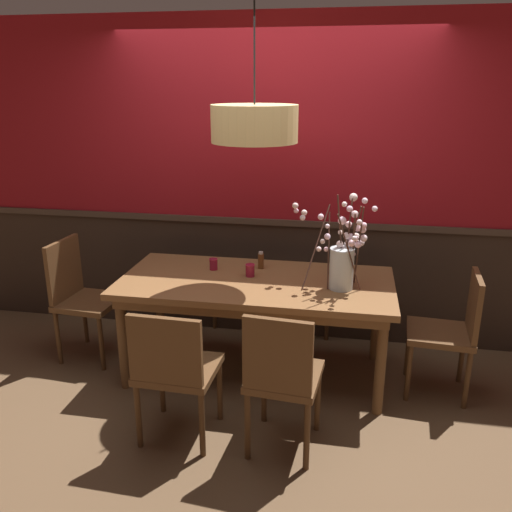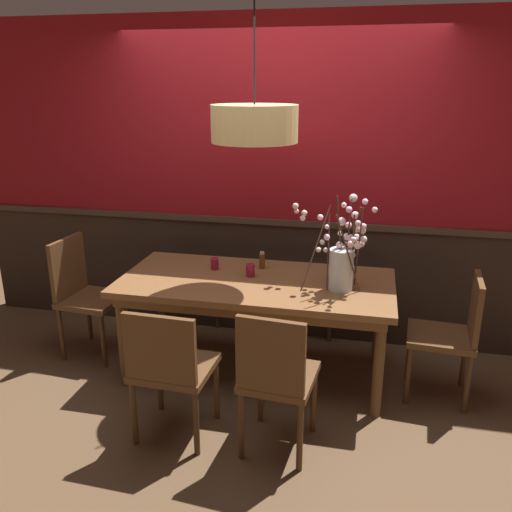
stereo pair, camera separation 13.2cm
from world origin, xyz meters
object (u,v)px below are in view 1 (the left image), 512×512
Objects in this scene: chair_head_west_end at (80,293)px; condiment_bottle at (261,260)px; chair_head_east_end at (452,328)px; pendant_lamp at (255,124)px; chair_near_side_right at (282,375)px; chair_near_side_left at (174,367)px; candle_holder_nearer_center at (213,264)px; dining_table at (256,290)px; chair_far_side_left at (242,267)px; chair_far_side_right at (310,270)px; candle_holder_nearer_edge at (250,270)px; vase_with_blossoms at (343,260)px.

condiment_bottle is at bearing 9.00° from chair_head_west_end.
pendant_lamp is (-1.38, 0.02, 1.35)m from chair_head_east_end.
condiment_bottle is at bearing 105.84° from chair_near_side_right.
chair_near_side_left is 1.08m from candle_holder_nearer_center.
dining_table is 0.29m from condiment_bottle.
chair_far_side_left is at bearing 113.77° from condiment_bottle.
candle_holder_nearer_edge is at bearing -114.95° from chair_far_side_right.
chair_near_side_right is 1.04m from candle_holder_nearer_edge.
chair_near_side_left is 0.95× the size of chair_near_side_right.
vase_with_blossoms is at bearing -2.19° from chair_head_west_end.
chair_head_west_end is 1.05× the size of chair_far_side_left.
chair_far_side_right is 10.30× the size of candle_holder_nearer_edge.
chair_near_side_right reaches higher than chair_near_side_left.
chair_near_side_left is 6.63× the size of condiment_bottle.
chair_far_side_right is 1.61m from pendant_lamp.
pendant_lamp is at bearing 110.26° from chair_near_side_right.
chair_far_side_right is (0.32, 0.88, -0.13)m from dining_table.
vase_with_blossoms reaches higher than candle_holder_nearer_center.
condiment_bottle is (1.40, 0.22, 0.28)m from chair_head_west_end.
chair_far_side_left reaches higher than condiment_bottle.
candle_holder_nearer_edge is (-0.06, 0.06, 0.13)m from dining_table.
candle_holder_nearer_center is (-0.68, -0.72, 0.26)m from chair_far_side_right.
chair_far_side_left reaches higher than chair_head_east_end.
pendant_lamp is (0.32, 0.87, 1.35)m from chair_near_side_left.
chair_near_side_left is at bearing -110.45° from pendant_lamp.
candle_holder_nearer_edge is at bearing -103.77° from condiment_bottle.
chair_far_side_right is at bearing 89.58° from chair_near_side_right.
chair_far_side_left reaches higher than dining_table.
chair_head_east_end is (1.71, 0.85, 0.00)m from chair_near_side_left.
candle_holder_nearer_edge is (1.36, 0.03, 0.27)m from chair_head_west_end.
chair_head_east_end is at bearing -11.49° from condiment_bottle.
chair_near_side_left reaches higher than dining_table.
chair_far_side_right is at bearing 139.24° from chair_head_east_end.
pendant_lamp is at bearing -25.45° from candle_holder_nearer_center.
chair_near_side_right is (0.64, 0.00, 0.02)m from chair_near_side_left.
chair_head_east_end is (1.05, -0.91, -0.04)m from chair_far_side_right.
dining_table is 1.38m from chair_head_east_end.
dining_table is 2.97× the size of vase_with_blossoms.
dining_table is at bearing -88.09° from condiment_bottle.
candle_holder_nearer_center is (-0.97, 0.20, -0.16)m from vase_with_blossoms.
chair_head_west_end is 10.17× the size of candle_holder_nearer_edge.
pendant_lamp reaches higher than vase_with_blossoms.
chair_head_west_end is at bearing -173.12° from candle_holder_nearer_center.
vase_with_blossoms is (0.94, 0.83, 0.45)m from chair_near_side_left.
vase_with_blossoms is at bearing -25.87° from condiment_bottle.
dining_table is 20.91× the size of candle_holder_nearer_edge.
chair_head_west_end is (-1.74, -0.85, -0.01)m from chair_far_side_right.
chair_head_east_end is at bearing 26.46° from chair_near_side_left.
pendant_lamp is (-0.32, 0.86, 1.33)m from chair_near_side_right.
vase_with_blossoms is at bearing -72.83° from chair_far_side_right.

